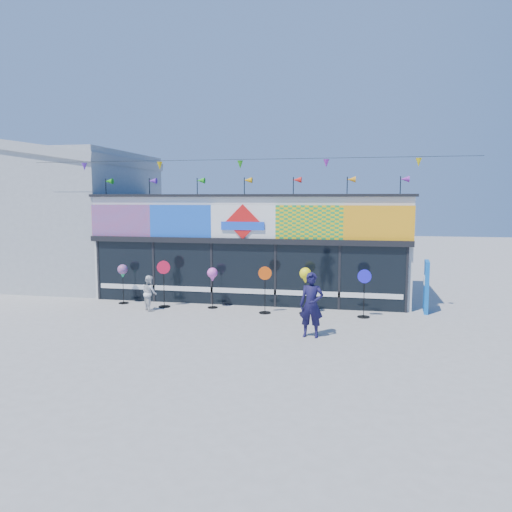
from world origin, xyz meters
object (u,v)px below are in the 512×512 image
(spinner_0, at_px, (123,272))
(child, at_px, (149,293))
(adult_man, at_px, (311,305))
(spinner_2, at_px, (212,276))
(spinner_1, at_px, (164,283))
(spinner_3, at_px, (265,289))
(spinner_4, at_px, (305,277))
(blue_sign, at_px, (426,287))
(spinner_5, at_px, (364,292))

(spinner_0, height_order, child, spinner_0)
(adult_man, height_order, child, adult_man)
(spinner_2, bearing_deg, spinner_1, -172.89)
(spinner_2, height_order, child, spinner_2)
(spinner_3, xyz_separation_m, adult_man, (1.83, -2.64, 0.07))
(adult_man, bearing_deg, spinner_3, 128.69)
(spinner_0, xyz_separation_m, spinner_4, (6.89, -0.32, 0.09))
(spinner_1, distance_m, spinner_4, 5.16)
(spinner_2, bearing_deg, spinner_3, -12.68)
(spinner_4, height_order, child, spinner_4)
(spinner_0, bearing_deg, child, -31.04)
(spinner_1, bearing_deg, spinner_0, 170.57)
(spinner_0, distance_m, adult_man, 8.02)
(spinner_3, bearing_deg, blue_sign, 13.08)
(blue_sign, distance_m, spinner_5, 2.44)
(adult_man, bearing_deg, spinner_0, 160.67)
(spinner_0, xyz_separation_m, spinner_1, (1.75, -0.29, -0.29))
(blue_sign, distance_m, spinner_4, 4.24)
(spinner_1, distance_m, spinner_5, 7.12)
(spinner_5, height_order, child, spinner_5)
(spinner_3, bearing_deg, spinner_0, 174.61)
(spinner_4, bearing_deg, spinner_2, 175.80)
(spinner_0, distance_m, spinner_1, 1.79)
(spinner_4, bearing_deg, spinner_1, 179.70)
(spinner_2, relative_size, child, 1.18)
(spinner_3, height_order, adult_man, adult_man)
(spinner_4, relative_size, adult_man, 0.86)
(blue_sign, relative_size, spinner_2, 1.23)
(spinner_1, bearing_deg, blue_sign, 6.40)
(spinner_3, height_order, child, spinner_3)
(spinner_1, height_order, child, spinner_1)
(spinner_5, bearing_deg, spinner_1, 178.56)
(spinner_3, relative_size, child, 1.31)
(spinner_4, xyz_separation_m, spinner_5, (1.97, -0.15, -0.43))
(spinner_5, bearing_deg, adult_man, -119.09)
(blue_sign, xyz_separation_m, spinner_3, (-5.46, -1.27, -0.05))
(blue_sign, height_order, spinner_0, blue_sign)
(blue_sign, relative_size, adult_man, 0.97)
(spinner_0, bearing_deg, spinner_3, -5.39)
(spinner_0, relative_size, spinner_3, 0.91)
(blue_sign, bearing_deg, child, -166.12)
(spinner_1, bearing_deg, spinner_4, -0.30)
(spinner_2, relative_size, adult_man, 0.79)
(spinner_3, xyz_separation_m, spinner_5, (3.33, 0.05, -0.01))
(spinner_0, bearing_deg, blue_sign, 3.89)
(spinner_4, bearing_deg, spinner_0, 177.37)
(spinner_1, xyz_separation_m, spinner_2, (1.77, 0.22, 0.27))
(adult_man, bearing_deg, blue_sign, 51.15)
(spinner_3, bearing_deg, spinner_5, 0.90)
(spinner_3, distance_m, adult_man, 3.22)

